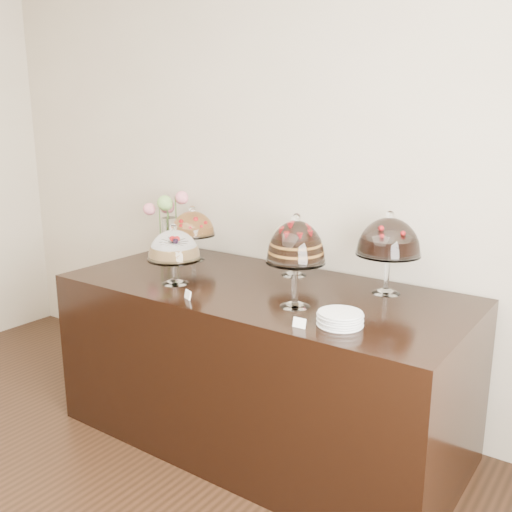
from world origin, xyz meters
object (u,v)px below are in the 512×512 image
Objects in this scene: cake_stand_cheesecake at (294,237)px; flower_vase at (169,216)px; plate_stack at (340,319)px; display_counter at (261,364)px; cake_stand_choco_layer at (296,245)px; cake_stand_fruit_tart at (193,226)px; cake_stand_dark_choco at (389,240)px; cake_stand_sugar_sponge at (174,248)px.

flower_vase reaches higher than cake_stand_cheesecake.
display_counter is at bearing 155.31° from plate_stack.
cake_stand_choco_layer is 1.09m from cake_stand_fruit_tart.
cake_stand_dark_choco is at bearing 25.39° from display_counter.
flower_vase reaches higher than cake_stand_sugar_sponge.
cake_stand_cheesecake is at bearing 178.26° from cake_stand_dark_choco.
cake_stand_sugar_sponge is at bearing -59.45° from cake_stand_fruit_tart.
cake_stand_fruit_tart is at bearing 158.26° from plate_stack.
flower_vase is at bearing 135.27° from cake_stand_sugar_sponge.
cake_stand_cheesecake is 1.01× the size of cake_stand_fruit_tart.
cake_stand_choco_layer is (0.32, -0.17, 0.75)m from display_counter.
cake_stand_cheesecake is at bearing 4.70° from cake_stand_fruit_tart.
cake_stand_choco_layer is 1.31× the size of cake_stand_fruit_tart.
cake_stand_choco_layer is 1.39m from flower_vase.
plate_stack is (1.59, -0.61, -0.21)m from flower_vase.
plate_stack is (1.04, -0.06, -0.17)m from cake_stand_sugar_sponge.
plate_stack reaches higher than display_counter.
display_counter is 5.24× the size of flower_vase.
cake_stand_choco_layer is at bearing -57.96° from cake_stand_cheesecake.
cake_stand_fruit_tart is 0.30m from flower_vase.
plate_stack is (0.02, -0.56, -0.25)m from cake_stand_dark_choco.
cake_stand_choco_layer is at bearing -21.17° from flower_vase.
cake_stand_choco_layer is at bearing -28.57° from display_counter.
cake_stand_sugar_sponge is at bearing -153.67° from cake_stand_dark_choco.
cake_stand_sugar_sponge is 0.53m from cake_stand_fruit_tart.
cake_stand_sugar_sponge is 1.05m from plate_stack.
display_counter is 0.81m from cake_stand_sugar_sponge.
cake_stand_fruit_tart is 1.42m from plate_stack.
cake_stand_dark_choco is 1.29m from cake_stand_fruit_tart.
cake_stand_choco_layer reaches higher than cake_stand_sugar_sponge.
cake_stand_dark_choco is at bearing 92.23° from plate_stack.
cake_stand_sugar_sponge is 0.96× the size of cake_stand_fruit_tart.
cake_stand_fruit_tart is at bearing -175.30° from cake_stand_cheesecake.
cake_stand_dark_choco is 0.62m from plate_stack.
cake_stand_cheesecake is at bearing 135.56° from plate_stack.
display_counter is 0.74m from cake_stand_cheesecake.
plate_stack is at bearing -21.74° from cake_stand_fruit_tart.
flower_vase is at bearing 178.26° from cake_stand_dark_choco.
cake_stand_sugar_sponge is 0.78m from flower_vase.
cake_stand_fruit_tart reaches higher than plate_stack.
cake_stand_dark_choco is at bearing -1.74° from cake_stand_cheesecake.
plate_stack is at bearing -3.38° from cake_stand_sugar_sponge.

